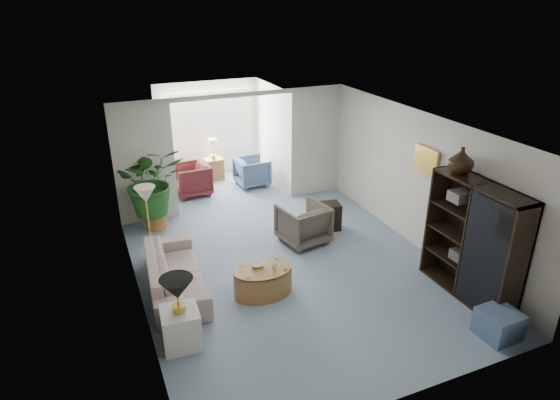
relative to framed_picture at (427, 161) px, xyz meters
name	(u,v)px	position (x,y,z in m)	size (l,w,h in m)	color
floor	(294,272)	(-2.46, 0.10, -1.70)	(6.00, 6.00, 0.00)	#839AAD
sunroom_floor	(223,188)	(-2.46, 4.20, -1.70)	(2.60, 2.60, 0.00)	#839AAD
back_pier_left	(145,164)	(-4.36, 3.10, -0.45)	(1.20, 0.12, 2.50)	beige
back_pier_right	(316,142)	(-0.56, 3.10, -0.45)	(1.20, 0.12, 2.50)	beige
back_header	(234,95)	(-2.46, 3.10, 0.75)	(2.60, 0.12, 0.10)	beige
window_pane	(208,121)	(-2.46, 5.28, -0.30)	(2.20, 0.02, 1.50)	white
window_blinds	(208,122)	(-2.46, 5.25, -0.30)	(2.20, 0.02, 1.50)	white
framed_picture	(427,161)	(0.00, 0.00, 0.00)	(0.04, 0.50, 0.40)	beige
sofa	(175,272)	(-4.41, 0.39, -1.39)	(2.09, 0.82, 0.61)	#B7AD9A
end_table	(181,328)	(-4.61, -0.96, -1.43)	(0.49, 0.49, 0.54)	silver
table_lamp	(177,289)	(-4.61, -0.96, -0.81)	(0.44, 0.44, 0.30)	black
floor_lamp	(145,194)	(-4.59, 1.49, -0.45)	(0.36, 0.36, 0.28)	#F9E5C6
coffee_table	(263,281)	(-3.16, -0.27, -1.47)	(0.95, 0.95, 0.45)	#996637
coffee_bowl	(258,265)	(-3.21, -0.17, -1.22)	(0.22, 0.22, 0.05)	silver
coffee_cup	(274,267)	(-3.01, -0.37, -1.20)	(0.10, 0.10, 0.09)	beige
wingback_chair	(303,224)	(-1.85, 1.02, -1.32)	(0.81, 0.84, 0.76)	#5E544A
side_table_dark	(328,216)	(-1.15, 1.32, -1.43)	(0.45, 0.36, 0.54)	black
entertainment_cabinet	(473,241)	(-0.23, -1.52, -0.77)	(0.45, 1.68, 1.86)	black
cabinet_urn	(461,160)	(-0.23, -1.02, 0.36)	(0.38, 0.38, 0.40)	black
ottoman	(499,324)	(-0.55, -2.49, -1.50)	(0.50, 0.50, 0.40)	slate
plant_pot	(156,221)	(-4.31, 2.69, -1.54)	(0.40, 0.40, 0.32)	#A1622E
house_plant	(152,181)	(-4.31, 2.69, -0.68)	(1.27, 1.10, 1.41)	#1D511B
sunroom_chair_blue	(252,172)	(-1.73, 4.14, -1.36)	(0.73, 0.76, 0.69)	slate
sunroom_chair_maroon	(191,179)	(-3.23, 4.14, -1.33)	(0.79, 0.81, 0.74)	#5A1F25
sunroom_table	(214,169)	(-2.48, 4.89, -1.43)	(0.44, 0.34, 0.54)	#996637
shelf_clutter	(479,236)	(-0.28, -1.65, -0.61)	(0.30, 1.18, 1.06)	#322D27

